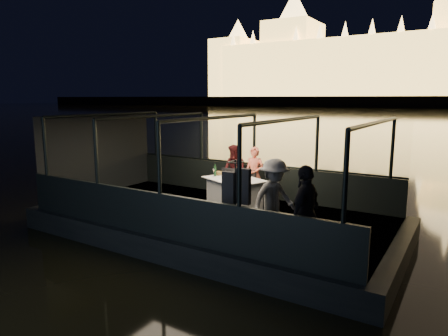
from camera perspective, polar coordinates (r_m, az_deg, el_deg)
The scene contains 26 objects.
river_water at distance 88.05m, azimuth 28.67°, elevation 6.61°, with size 500.00×500.00×0.00m, color black.
boat_hull at distance 9.91m, azimuth -1.24°, elevation -9.20°, with size 8.60×4.40×1.00m, color black.
boat_deck at distance 9.77m, azimuth -1.25°, elevation -6.54°, with size 8.00×4.00×0.04m, color black.
gunwale_port at distance 11.33m, azimuth 4.27°, elevation -1.80°, with size 8.00×0.08×0.90m, color black.
gunwale_starboard at distance 8.10m, azimuth -9.05°, elevation -6.68°, with size 8.00×0.08×0.90m, color black.
cabin_glass_port at distance 11.15m, azimuth 4.35°, elevation 3.99°, with size 8.00×0.02×1.40m, color #99B2B2, non-canonical shape.
cabin_glass_starboard at distance 7.85m, azimuth -9.28°, elevation 1.39°, with size 8.00×0.02×1.40m, color #99B2B2, non-canonical shape.
cabin_roof_glass at distance 9.38m, azimuth -1.30°, elevation 7.19°, with size 8.00×4.00×0.02m, color #99B2B2, non-canonical shape.
end_wall_fore at distance 12.13m, azimuth -17.32°, elevation 1.91°, with size 0.02×4.00×2.30m, color black, non-canonical shape.
end_wall_aft at distance 8.08m, azimuth 23.25°, elevation -2.30°, with size 0.02×4.00×2.30m, color black, non-canonical shape.
canopy_ribs at distance 9.50m, azimuth -1.27°, elevation 0.24°, with size 8.00×4.00×2.30m, color black, non-canonical shape.
dining_table_central at distance 10.06m, azimuth 1.45°, elevation -3.66°, with size 1.45×1.05×0.77m, color white.
chair_port_left at distance 10.83m, azimuth 0.16°, elevation -2.32°, with size 0.40×0.40×0.85m, color black.
chair_port_right at distance 10.55m, azimuth 3.09°, elevation -2.67°, with size 0.40×0.40×0.87m, color black.
coat_stand at distance 7.54m, azimuth 1.65°, elevation -4.27°, with size 0.45×0.36×1.63m, color black, non-canonical shape.
person_woman_coral at distance 10.70m, azimuth 4.36°, elevation -0.86°, with size 0.53×0.35×1.48m, color #F57559.
person_man_maroon at distance 11.02m, azimuth 1.52°, elevation -0.52°, with size 0.72×0.56×1.49m, color #401214.
passenger_stripe at distance 7.91m, azimuth 7.14°, elevation -4.03°, with size 1.03×0.58×1.60m, color white.
passenger_dark at distance 6.99m, azimuth 11.53°, elevation -6.04°, with size 0.97×0.41×1.65m, color black.
wine_bottle at distance 10.30m, azimuth -1.29°, elevation -0.33°, with size 0.07×0.07×0.32m, color #153A1C.
bread_basket at distance 10.47m, azimuth -0.74°, elevation -0.77°, with size 0.22×0.22×0.09m, color brown.
amber_candle at distance 10.20m, azimuth 2.10°, elevation -1.06°, with size 0.06×0.06×0.08m, color #FFA73F.
plate_near at distance 9.95m, azimuth 2.93°, elevation -1.54°, with size 0.25×0.25×0.02m, color white.
plate_far at distance 10.42m, azimuth 0.17°, elevation -1.00°, with size 0.27×0.27×0.02m, color silver.
wine_glass_white at distance 10.26m, azimuth -1.48°, elevation -0.68°, with size 0.07×0.07×0.19m, color silver, non-canonical shape.
wine_glass_red at distance 10.31m, azimuth 2.73°, elevation -0.64°, with size 0.06×0.06×0.19m, color silver, non-canonical shape.
Camera 1 is at (5.12, -7.84, 3.25)m, focal length 32.00 mm.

